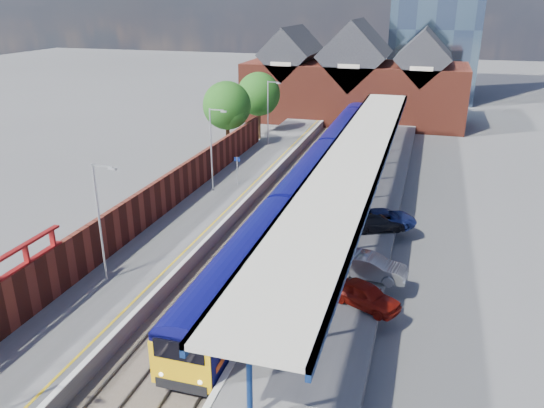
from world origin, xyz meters
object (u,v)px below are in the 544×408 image
(lamp_post_c, at_px, (213,145))
(parked_car_silver, at_px, (370,266))
(lamp_post_d, at_px, (269,109))
(lamp_post_b, at_px, (101,216))
(parked_car_blue, at_px, (385,218))
(train, at_px, (329,154))
(parked_car_red, at_px, (365,295))
(parked_car_dark, at_px, (377,222))
(platform_sign, at_px, (237,166))

(lamp_post_c, xyz_separation_m, parked_car_silver, (14.40, -11.45, -3.28))
(lamp_post_d, bearing_deg, lamp_post_b, -90.00)
(lamp_post_c, distance_m, parked_car_blue, 15.35)
(train, bearing_deg, lamp_post_b, -106.81)
(lamp_post_d, height_order, parked_car_blue, lamp_post_d)
(parked_car_red, bearing_deg, parked_car_silver, 29.44)
(train, relative_size, lamp_post_b, 9.42)
(lamp_post_c, height_order, parked_car_dark, lamp_post_c)
(train, distance_m, parked_car_silver, 22.42)
(lamp_post_c, relative_size, parked_car_red, 1.80)
(train, relative_size, parked_car_red, 16.93)
(lamp_post_d, xyz_separation_m, parked_car_silver, (14.40, -27.45, -3.28))
(platform_sign, relative_size, parked_car_blue, 0.56)
(parked_car_silver, height_order, parked_car_dark, parked_car_silver)
(train, distance_m, parked_car_dark, 15.72)
(lamp_post_d, bearing_deg, parked_car_red, -64.57)
(train, bearing_deg, parked_car_blue, -63.84)
(platform_sign, bearing_deg, parked_car_silver, -45.88)
(train, relative_size, parked_car_blue, 14.64)
(lamp_post_b, distance_m, parked_car_blue, 19.40)
(train, relative_size, parked_car_dark, 16.48)
(parked_car_dark, bearing_deg, platform_sign, 39.01)
(train, relative_size, lamp_post_d, 9.42)
(train, xyz_separation_m, parked_car_silver, (6.55, -21.44, -0.41))
(parked_car_blue, bearing_deg, parked_car_silver, 160.83)
(parked_car_dark, relative_size, parked_car_blue, 0.89)
(lamp_post_b, distance_m, lamp_post_d, 32.00)
(lamp_post_b, relative_size, platform_sign, 2.80)
(parked_car_red, xyz_separation_m, parked_car_silver, (-0.15, 3.16, 0.05))
(lamp_post_c, xyz_separation_m, parked_car_red, (14.55, -14.60, -3.33))
(platform_sign, distance_m, parked_car_dark, 14.30)
(lamp_post_c, height_order, lamp_post_d, same)
(train, distance_m, lamp_post_c, 13.03)
(parked_car_dark, bearing_deg, parked_car_red, 158.36)
(lamp_post_c, height_order, parked_car_silver, lamp_post_c)
(lamp_post_c, relative_size, parked_car_dark, 1.75)
(lamp_post_c, xyz_separation_m, lamp_post_d, (0.00, 16.00, 0.00))
(lamp_post_d, distance_m, parked_car_dark, 25.05)
(train, bearing_deg, parked_car_silver, -73.02)
(parked_car_silver, relative_size, parked_car_dark, 1.08)
(lamp_post_b, height_order, parked_car_silver, lamp_post_b)
(lamp_post_d, xyz_separation_m, platform_sign, (1.36, -14.00, -2.30))
(lamp_post_b, height_order, platform_sign, lamp_post_b)
(train, height_order, parked_car_blue, train)
(lamp_post_c, bearing_deg, train, 51.84)
(lamp_post_b, distance_m, parked_car_red, 14.99)
(lamp_post_b, bearing_deg, parked_car_dark, 39.39)
(lamp_post_b, relative_size, parked_car_red, 1.80)
(lamp_post_c, relative_size, parked_car_silver, 1.62)
(lamp_post_d, distance_m, parked_car_red, 34.05)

